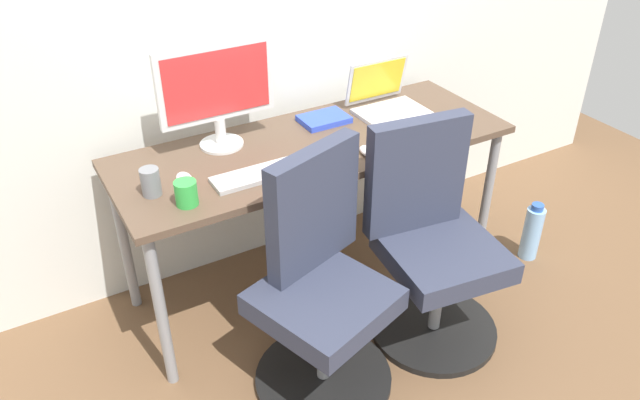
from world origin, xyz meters
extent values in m
plane|color=brown|center=(0.00, 0.00, 0.00)|extent=(5.28, 5.28, 0.00)
cube|color=brown|center=(0.00, 0.00, 0.73)|extent=(1.69, 0.62, 0.03)
cylinder|color=gray|center=(-0.79, -0.26, 0.36)|extent=(0.04, 0.04, 0.71)
cylinder|color=gray|center=(0.79, -0.26, 0.36)|extent=(0.04, 0.04, 0.71)
cylinder|color=gray|center=(-0.79, 0.26, 0.36)|extent=(0.04, 0.04, 0.71)
cylinder|color=gray|center=(0.79, 0.26, 0.36)|extent=(0.04, 0.04, 0.71)
cylinder|color=black|center=(-0.28, -0.56, 0.01)|extent=(0.54, 0.54, 0.03)
cylinder|color=gray|center=(-0.28, -0.56, 0.20)|extent=(0.05, 0.05, 0.34)
cube|color=#33384C|center=(-0.28, -0.56, 0.41)|extent=(0.55, 0.55, 0.09)
cube|color=#33384C|center=(-0.22, -0.38, 0.70)|extent=(0.42, 0.20, 0.48)
cylinder|color=black|center=(0.28, -0.56, 0.01)|extent=(0.54, 0.54, 0.03)
cylinder|color=gray|center=(0.28, -0.56, 0.20)|extent=(0.05, 0.05, 0.34)
cube|color=#33384C|center=(0.28, -0.56, 0.41)|extent=(0.49, 0.49, 0.09)
cube|color=#33384C|center=(0.25, -0.38, 0.70)|extent=(0.43, 0.12, 0.48)
cylinder|color=#8CBFF2|center=(1.02, -0.37, 0.14)|extent=(0.09, 0.09, 0.28)
cylinder|color=#2D59B2|center=(1.02, -0.37, 0.30)|extent=(0.06, 0.06, 0.03)
cylinder|color=silver|center=(-0.34, 0.17, 0.75)|extent=(0.18, 0.18, 0.01)
cylinder|color=silver|center=(-0.34, 0.17, 0.81)|extent=(0.04, 0.04, 0.11)
cube|color=silver|center=(-0.34, 0.17, 1.02)|extent=(0.48, 0.03, 0.31)
cube|color=red|center=(-0.34, 0.15, 1.02)|extent=(0.43, 0.00, 0.26)
cube|color=silver|center=(0.44, 0.06, 0.75)|extent=(0.31, 0.22, 0.02)
cube|color=silver|center=(0.44, 0.20, 0.86)|extent=(0.31, 0.05, 0.21)
cube|color=yellow|center=(0.44, 0.19, 0.86)|extent=(0.28, 0.04, 0.18)
cube|color=#B7B7B7|center=(-0.33, -0.14, 0.75)|extent=(0.34, 0.12, 0.02)
cube|color=silver|center=(0.42, -0.23, 0.75)|extent=(0.34, 0.12, 0.02)
ellipsoid|color=silver|center=(0.14, -0.20, 0.76)|extent=(0.06, 0.10, 0.03)
ellipsoid|color=silver|center=(-0.58, -0.04, 0.76)|extent=(0.06, 0.10, 0.03)
cylinder|color=green|center=(-0.62, -0.19, 0.79)|extent=(0.08, 0.08, 0.09)
cylinder|color=slate|center=(-0.71, -0.07, 0.79)|extent=(0.07, 0.07, 0.10)
cube|color=blue|center=(0.13, 0.15, 0.75)|extent=(0.21, 0.15, 0.03)
camera|label=1|loc=(-1.13, -2.03, 1.95)|focal=35.02mm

